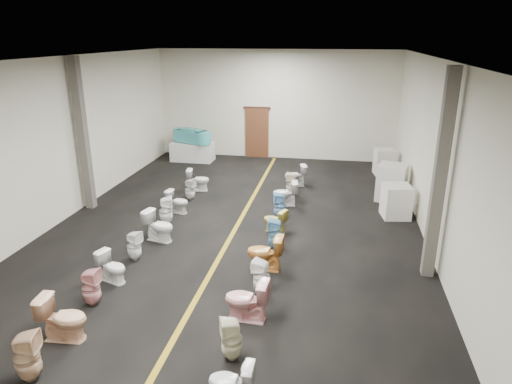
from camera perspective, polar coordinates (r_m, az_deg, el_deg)
floor at (r=12.43m, az=-2.77°, el=-4.92°), size 16.00×16.00×0.00m
ceiling at (r=11.37m, az=-3.14°, el=16.28°), size 16.00×16.00×0.00m
wall_back at (r=19.43m, az=2.52°, el=10.79°), size 10.00×0.00×10.00m
wall_front at (r=4.90m, az=-25.87°, el=-18.02°), size 10.00×0.00×10.00m
wall_left at (r=13.71m, az=-23.85°, el=5.67°), size 0.00×16.00×16.00m
wall_right at (r=11.64m, az=21.84°, el=3.78°), size 0.00×16.00×16.00m
aisle_stripe at (r=12.43m, az=-2.77°, el=-4.91°), size 0.12×15.60×0.01m
back_door at (r=19.70m, az=0.12°, el=7.38°), size 1.00×0.10×2.10m
door_frame at (r=19.52m, az=0.13°, el=10.46°), size 1.15×0.08×0.10m
column_left at (r=14.40m, az=-20.85°, el=6.63°), size 0.25×0.25×4.50m
column_right at (r=10.17m, az=21.97°, el=1.68°), size 0.25×0.25×4.50m
display_table at (r=19.43m, az=-7.93°, el=5.02°), size 1.75×0.89×0.77m
bathtub at (r=19.28m, az=-8.02°, el=6.99°), size 1.77×1.13×0.55m
appliance_crate_a at (r=13.81m, az=17.12°, el=-1.12°), size 0.86×0.86×0.96m
appliance_crate_b at (r=15.17m, az=16.59°, el=1.15°), size 1.05×1.05×1.17m
appliance_crate_c at (r=16.38m, az=16.13°, el=1.76°), size 0.72×0.72×0.76m
appliance_crate_d at (r=17.94m, az=15.70°, el=3.65°), size 0.78×0.78×0.98m
toilet_left_1 at (r=8.14m, az=-26.70°, el=-17.93°), size 0.47×0.46×0.85m
toilet_left_2 at (r=8.82m, az=-22.95°, el=-14.31°), size 0.85×0.53×0.84m
toilet_left_3 at (r=9.62m, az=-19.92°, el=-11.14°), size 0.37×0.36×0.78m
toilet_left_4 at (r=10.36m, az=-17.52°, el=-8.93°), size 0.76×0.57×0.68m
toilet_left_5 at (r=11.13m, az=-14.99°, el=-6.52°), size 0.40×0.40×0.73m
toilet_left_6 at (r=12.00m, az=-12.04°, el=-4.17°), size 0.86×0.61×0.80m
toilet_left_7 at (r=12.94m, az=-11.21°, el=-2.32°), size 0.48×0.48×0.81m
toilet_left_8 at (r=13.77m, az=-9.79°, el=-1.20°), size 0.72×0.49×0.69m
toilet_left_9 at (r=14.75m, az=-8.26°, el=0.32°), size 0.39×0.39×0.71m
toilet_left_10 at (r=15.61m, az=-7.25°, el=1.52°), size 0.80×0.54×0.76m
toilet_right_1 at (r=7.08m, az=-3.13°, el=-22.70°), size 0.67×0.38×0.68m
toilet_right_2 at (r=7.77m, az=-3.08°, el=-17.88°), size 0.46×0.45×0.77m
toilet_right_3 at (r=8.64m, az=-1.18°, el=-13.34°), size 0.84×0.51×0.84m
toilet_right_4 at (r=9.46m, az=0.68°, el=-10.54°), size 0.41×0.41×0.75m
toilet_right_5 at (r=10.33m, az=1.13°, el=-7.60°), size 0.83×0.49×0.83m
toilet_right_6 at (r=11.28m, az=2.47°, el=-5.28°), size 0.37×0.37×0.80m
toilet_right_7 at (r=12.26m, az=2.37°, el=-3.59°), size 0.74×0.58×0.66m
toilet_right_8 at (r=13.14m, az=3.00°, el=-1.72°), size 0.42×0.41×0.78m
toilet_right_9 at (r=14.15m, az=3.67°, el=-0.18°), size 0.82×0.55×0.78m
toilet_right_10 at (r=15.10m, az=4.47°, el=1.02°), size 0.36×0.35×0.76m
toilet_right_11 at (r=16.00m, az=4.93°, el=2.05°), size 0.85×0.64×0.76m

